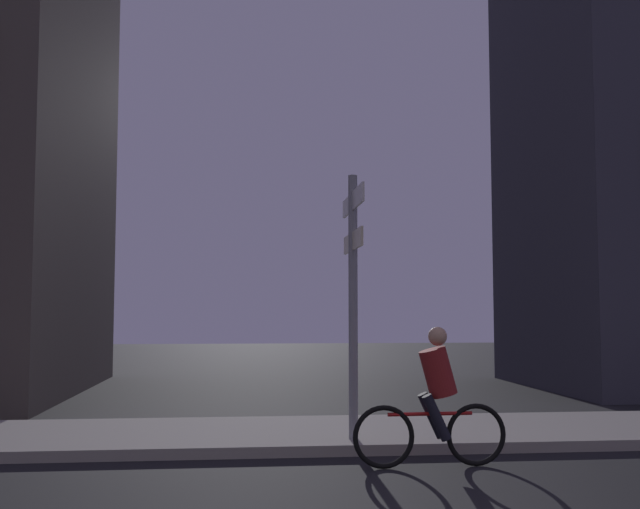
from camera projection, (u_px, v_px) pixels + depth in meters
sidewalk_kerb at (318, 434)px, 10.76m from camera, size 40.00×2.78×0.14m
signpost at (353, 278)px, 10.06m from camera, size 0.12×1.72×3.46m
cyclist at (434, 402)px, 8.81m from camera, size 1.82×0.34×1.61m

